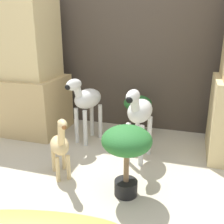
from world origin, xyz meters
TOP-DOWN VIEW (x-y plane):
  - ground_plane at (0.00, 0.00)m, footprint 14.00×14.00m
  - wall_back at (0.00, 1.61)m, footprint 6.40×0.08m
  - rock_pillar_left at (-1.22, 1.10)m, footprint 0.83×0.66m
  - zebra_right at (0.18, 0.73)m, footprint 0.25×0.49m
  - zebra_left at (-0.44, 0.98)m, footprint 0.32×0.49m
  - giraffe_figurine at (-0.38, 0.26)m, footprint 0.32×0.35m
  - potted_palm_front at (0.05, 1.29)m, footprint 0.31×0.31m
  - potted_palm_back at (0.20, 0.17)m, footprint 0.36×0.36m
  - surfboard at (-0.26, -0.32)m, footprint 1.13×0.46m

SIDE VIEW (x-z plane):
  - ground_plane at x=0.00m, z-range 0.00..0.00m
  - surfboard at x=-0.26m, z-range -0.02..0.07m
  - giraffe_figurine at x=-0.38m, z-range 0.01..0.58m
  - potted_palm_front at x=0.05m, z-range 0.11..0.59m
  - potted_palm_back at x=0.20m, z-range 0.13..0.68m
  - zebra_right at x=0.18m, z-range 0.10..0.83m
  - zebra_left at x=-0.44m, z-range 0.10..0.83m
  - rock_pillar_left at x=-1.22m, z-range -0.07..1.50m
  - wall_back at x=0.00m, z-range 0.00..2.20m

